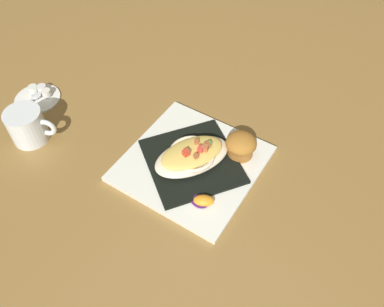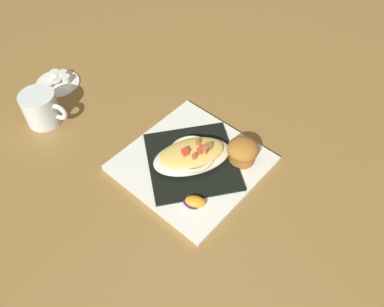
{
  "view_description": "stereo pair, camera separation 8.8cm",
  "coord_description": "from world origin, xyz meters",
  "px_view_note": "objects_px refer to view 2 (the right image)",
  "views": [
    {
      "loc": [
        0.38,
        -0.42,
        0.72
      ],
      "look_at": [
        0.0,
        0.0,
        0.04
      ],
      "focal_mm": 36.51,
      "sensor_mm": 36.0,
      "label": 1
    },
    {
      "loc": [
        0.44,
        -0.35,
        0.72
      ],
      "look_at": [
        0.0,
        0.0,
        0.04
      ],
      "focal_mm": 36.51,
      "sensor_mm": 36.0,
      "label": 2
    }
  ],
  "objects_px": {
    "creamer_saucer": "(57,83)",
    "creamer_cup_0": "(66,78)",
    "spoon": "(55,82)",
    "creamer_cup_2": "(55,73)",
    "gratin_dish": "(192,155)",
    "coffee_mug": "(42,109)",
    "square_plate": "(192,163)",
    "muffin": "(243,151)",
    "orange_garnish": "(194,201)",
    "creamer_cup_1": "(63,74)"
  },
  "relations": [
    {
      "from": "gratin_dish",
      "to": "muffin",
      "type": "xyz_separation_m",
      "value": [
        0.07,
        0.09,
        0.0
      ]
    },
    {
      "from": "orange_garnish",
      "to": "creamer_cup_1",
      "type": "height_order",
      "value": "orange_garnish"
    },
    {
      "from": "square_plate",
      "to": "muffin",
      "type": "relative_size",
      "value": 4.11
    },
    {
      "from": "creamer_cup_0",
      "to": "creamer_cup_2",
      "type": "distance_m",
      "value": 0.04
    },
    {
      "from": "muffin",
      "to": "coffee_mug",
      "type": "distance_m",
      "value": 0.51
    },
    {
      "from": "spoon",
      "to": "creamer_cup_2",
      "type": "xyz_separation_m",
      "value": [
        -0.03,
        0.01,
        0.0
      ]
    },
    {
      "from": "gratin_dish",
      "to": "spoon",
      "type": "bearing_deg",
      "value": -165.73
    },
    {
      "from": "gratin_dish",
      "to": "coffee_mug",
      "type": "bearing_deg",
      "value": -150.36
    },
    {
      "from": "orange_garnish",
      "to": "creamer_cup_0",
      "type": "relative_size",
      "value": 2.58
    },
    {
      "from": "orange_garnish",
      "to": "coffee_mug",
      "type": "xyz_separation_m",
      "value": [
        -0.44,
        -0.13,
        0.02
      ]
    },
    {
      "from": "orange_garnish",
      "to": "creamer_cup_2",
      "type": "distance_m",
      "value": 0.58
    },
    {
      "from": "square_plate",
      "to": "gratin_dish",
      "type": "height_order",
      "value": "gratin_dish"
    },
    {
      "from": "creamer_saucer",
      "to": "creamer_cup_2",
      "type": "distance_m",
      "value": 0.03
    },
    {
      "from": "gratin_dish",
      "to": "spoon",
      "type": "distance_m",
      "value": 0.48
    },
    {
      "from": "spoon",
      "to": "muffin",
      "type": "bearing_deg",
      "value": 21.8
    },
    {
      "from": "muffin",
      "to": "creamer_cup_1",
      "type": "height_order",
      "value": "muffin"
    },
    {
      "from": "gratin_dish",
      "to": "muffin",
      "type": "distance_m",
      "value": 0.12
    },
    {
      "from": "square_plate",
      "to": "muffin",
      "type": "xyz_separation_m",
      "value": [
        0.07,
        0.09,
        0.04
      ]
    },
    {
      "from": "square_plate",
      "to": "creamer_cup_0",
      "type": "relative_size",
      "value": 12.29
    },
    {
      "from": "orange_garnish",
      "to": "creamer_cup_1",
      "type": "distance_m",
      "value": 0.56
    },
    {
      "from": "creamer_saucer",
      "to": "creamer_cup_0",
      "type": "distance_m",
      "value": 0.03
    },
    {
      "from": "muffin",
      "to": "spoon",
      "type": "distance_m",
      "value": 0.57
    },
    {
      "from": "square_plate",
      "to": "orange_garnish",
      "type": "distance_m",
      "value": 0.11
    },
    {
      "from": "creamer_cup_0",
      "to": "creamer_cup_1",
      "type": "xyz_separation_m",
      "value": [
        -0.02,
        0.0,
        0.0
      ]
    },
    {
      "from": "spoon",
      "to": "creamer_saucer",
      "type": "bearing_deg",
      "value": 110.59
    },
    {
      "from": "gratin_dish",
      "to": "coffee_mug",
      "type": "relative_size",
      "value": 1.86
    },
    {
      "from": "spoon",
      "to": "gratin_dish",
      "type": "bearing_deg",
      "value": 14.27
    },
    {
      "from": "muffin",
      "to": "creamer_cup_0",
      "type": "xyz_separation_m",
      "value": [
        -0.51,
        -0.18,
        -0.02
      ]
    },
    {
      "from": "creamer_saucer",
      "to": "creamer_cup_1",
      "type": "distance_m",
      "value": 0.03
    },
    {
      "from": "spoon",
      "to": "square_plate",
      "type": "bearing_deg",
      "value": 14.26
    },
    {
      "from": "square_plate",
      "to": "orange_garnish",
      "type": "height_order",
      "value": "orange_garnish"
    },
    {
      "from": "gratin_dish",
      "to": "creamer_cup_2",
      "type": "bearing_deg",
      "value": -168.04
    },
    {
      "from": "creamer_saucer",
      "to": "creamer_cup_2",
      "type": "relative_size",
      "value": 5.05
    },
    {
      "from": "muffin",
      "to": "creamer_cup_2",
      "type": "xyz_separation_m",
      "value": [
        -0.55,
        -0.2,
        -0.02
      ]
    },
    {
      "from": "orange_garnish",
      "to": "creamer_cup_1",
      "type": "bearing_deg",
      "value": -178.09
    },
    {
      "from": "coffee_mug",
      "to": "gratin_dish",
      "type": "bearing_deg",
      "value": 29.64
    },
    {
      "from": "square_plate",
      "to": "coffee_mug",
      "type": "relative_size",
      "value": 2.68
    },
    {
      "from": "coffee_mug",
      "to": "creamer_cup_0",
      "type": "distance_m",
      "value": 0.15
    },
    {
      "from": "orange_garnish",
      "to": "gratin_dish",
      "type": "bearing_deg",
      "value": 143.2
    },
    {
      "from": "spoon",
      "to": "coffee_mug",
      "type": "bearing_deg",
      "value": -37.36
    },
    {
      "from": "orange_garnish",
      "to": "creamer_cup_2",
      "type": "xyz_separation_m",
      "value": [
        -0.58,
        -0.04,
        -0.0
      ]
    },
    {
      "from": "orange_garnish",
      "to": "spoon",
      "type": "height_order",
      "value": "orange_garnish"
    },
    {
      "from": "spoon",
      "to": "creamer_cup_2",
      "type": "height_order",
      "value": "creamer_cup_2"
    },
    {
      "from": "coffee_mug",
      "to": "orange_garnish",
      "type": "bearing_deg",
      "value": 16.7
    },
    {
      "from": "creamer_cup_0",
      "to": "creamer_cup_1",
      "type": "bearing_deg",
      "value": 174.8
    },
    {
      "from": "creamer_cup_2",
      "to": "orange_garnish",
      "type": "bearing_deg",
      "value": 3.56
    },
    {
      "from": "coffee_mug",
      "to": "creamer_cup_2",
      "type": "height_order",
      "value": "coffee_mug"
    },
    {
      "from": "creamer_saucer",
      "to": "muffin",
      "type": "bearing_deg",
      "value": 21.23
    },
    {
      "from": "gratin_dish",
      "to": "coffee_mug",
      "type": "height_order",
      "value": "coffee_mug"
    },
    {
      "from": "square_plate",
      "to": "orange_garnish",
      "type": "bearing_deg",
      "value": -36.71
    }
  ]
}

